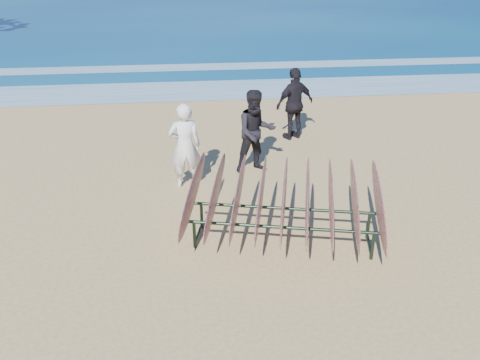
{
  "coord_description": "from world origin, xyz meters",
  "views": [
    {
      "loc": [
        -0.86,
        -7.18,
        4.81
      ],
      "look_at": [
        0.0,
        0.8,
        0.95
      ],
      "focal_mm": 38.0,
      "sensor_mm": 36.0,
      "label": 1
    }
  ],
  "objects_px": {
    "person_dark_b": "(295,104)",
    "surfboard_rack": "(284,199)",
    "person_white": "(185,146)",
    "person_dark_a": "(256,132)"
  },
  "relations": [
    {
      "from": "person_dark_b",
      "to": "surfboard_rack",
      "type": "bearing_deg",
      "value": 52.67
    },
    {
      "from": "surfboard_rack",
      "to": "person_white",
      "type": "distance_m",
      "value": 2.93
    },
    {
      "from": "person_dark_b",
      "to": "person_white",
      "type": "bearing_deg",
      "value": 18.24
    },
    {
      "from": "person_dark_a",
      "to": "person_dark_b",
      "type": "xyz_separation_m",
      "value": [
        1.27,
        1.94,
        -0.0
      ]
    },
    {
      "from": "surfboard_rack",
      "to": "person_dark_b",
      "type": "bearing_deg",
      "value": 89.37
    },
    {
      "from": "person_white",
      "to": "person_dark_a",
      "type": "height_order",
      "value": "person_dark_a"
    },
    {
      "from": "surfboard_rack",
      "to": "person_dark_a",
      "type": "relative_size",
      "value": 1.94
    },
    {
      "from": "person_white",
      "to": "person_dark_a",
      "type": "distance_m",
      "value": 1.67
    },
    {
      "from": "surfboard_rack",
      "to": "person_white",
      "type": "xyz_separation_m",
      "value": [
        -1.62,
        2.44,
        0.06
      ]
    },
    {
      "from": "person_white",
      "to": "person_dark_b",
      "type": "distance_m",
      "value": 3.8
    }
  ]
}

